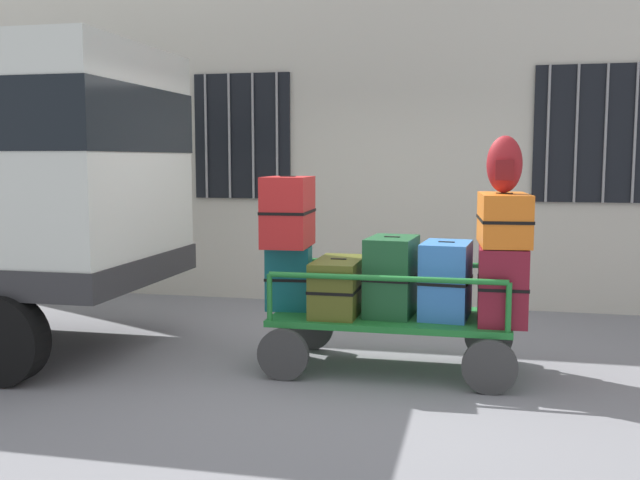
% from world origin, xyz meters
% --- Properties ---
extents(ground_plane, '(40.00, 40.00, 0.00)m').
position_xyz_m(ground_plane, '(0.00, 0.00, 0.00)').
color(ground_plane, gray).
extents(building_wall, '(12.00, 0.38, 5.00)m').
position_xyz_m(building_wall, '(0.00, 2.73, 2.50)').
color(building_wall, beige).
rests_on(building_wall, ground).
extents(luggage_cart, '(1.99, 1.01, 0.46)m').
position_xyz_m(luggage_cart, '(0.35, -0.08, 0.36)').
color(luggage_cart, '#1E722D').
rests_on(luggage_cart, ground).
extents(cart_railing, '(1.87, 0.88, 0.39)m').
position_xyz_m(cart_railing, '(0.35, -0.08, 0.78)').
color(cart_railing, '#1E722D').
rests_on(cart_railing, luggage_cart).
extents(suitcase_left_bottom, '(0.40, 0.30, 0.54)m').
position_xyz_m(suitcase_left_bottom, '(-0.52, -0.06, 0.73)').
color(suitcase_left_bottom, '#0F5960').
rests_on(suitcase_left_bottom, luggage_cart).
extents(suitcase_left_middle, '(0.40, 0.58, 0.59)m').
position_xyz_m(suitcase_left_middle, '(-0.52, -0.07, 1.29)').
color(suitcase_left_middle, '#B21E1E').
rests_on(suitcase_left_middle, suitcase_left_bottom).
extents(suitcase_midleft_bottom, '(0.38, 0.76, 0.45)m').
position_xyz_m(suitcase_midleft_bottom, '(-0.08, -0.10, 0.68)').
color(suitcase_midleft_bottom, '#4C5119').
rests_on(suitcase_midleft_bottom, luggage_cart).
extents(suitcase_center_bottom, '(0.42, 0.59, 0.64)m').
position_xyz_m(suitcase_center_bottom, '(0.35, -0.07, 0.78)').
color(suitcase_center_bottom, '#194C28').
rests_on(suitcase_center_bottom, luggage_cart).
extents(suitcase_midright_bottom, '(0.42, 0.58, 0.61)m').
position_xyz_m(suitcase_midright_bottom, '(0.79, -0.07, 0.76)').
color(suitcase_midright_bottom, '#3372C6').
rests_on(suitcase_midright_bottom, luggage_cart).
extents(suitcase_right_bottom, '(0.38, 0.73, 0.60)m').
position_xyz_m(suitcase_right_bottom, '(1.23, -0.09, 0.76)').
color(suitcase_right_bottom, maroon).
rests_on(suitcase_right_bottom, luggage_cart).
extents(suitcase_right_middle, '(0.43, 0.76, 0.41)m').
position_xyz_m(suitcase_right_middle, '(1.23, -0.08, 1.26)').
color(suitcase_right_middle, orange).
rests_on(suitcase_right_middle, suitcase_right_bottom).
extents(backpack, '(0.27, 0.22, 0.44)m').
position_xyz_m(backpack, '(1.22, -0.11, 1.68)').
color(backpack, maroon).
rests_on(backpack, suitcase_right_middle).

